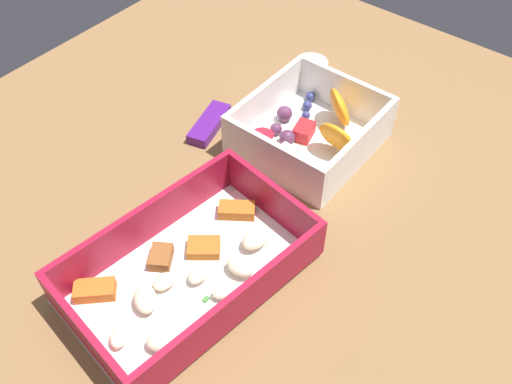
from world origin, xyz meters
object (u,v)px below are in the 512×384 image
at_px(pasta_container, 189,270).
at_px(paper_cup_liner, 311,67).
at_px(fruit_bowl, 310,131).
at_px(candy_bar, 209,124).

bearing_deg(pasta_container, paper_cup_liner, 23.94).
distance_m(fruit_bowl, candy_bar, 0.12).
height_order(pasta_container, paper_cup_liner, pasta_container).
bearing_deg(paper_cup_liner, pasta_container, -163.87).
bearing_deg(fruit_bowl, pasta_container, -174.97).
distance_m(fruit_bowl, paper_cup_liner, 0.14).
xyz_separation_m(pasta_container, candy_bar, (0.17, 0.13, -0.01)).
height_order(pasta_container, fruit_bowl, fruit_bowl).
height_order(fruit_bowl, paper_cup_liner, fruit_bowl).
distance_m(candy_bar, paper_cup_liner, 0.17).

